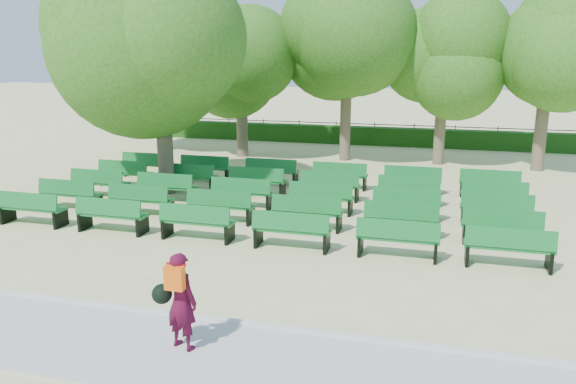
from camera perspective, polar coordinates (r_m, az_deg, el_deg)
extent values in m
plane|color=beige|center=(15.89, -0.86, -2.88)|extent=(120.00, 120.00, 0.00)
cube|color=#BBBAB6|center=(9.52, -13.57, -15.27)|extent=(30.00, 2.20, 0.06)
cube|color=silver|center=(10.41, -10.52, -12.30)|extent=(30.00, 0.12, 0.10)
cube|color=#1C4C13|center=(29.22, 6.70, 5.75)|extent=(26.00, 0.70, 0.90)
cube|color=#136D2A|center=(16.85, -0.77, -0.24)|extent=(1.90, 0.62, 0.06)
cube|color=#136D2A|center=(16.58, -0.98, 0.45)|extent=(1.88, 0.24, 0.44)
cylinder|color=brown|center=(19.04, -12.41, 4.96)|extent=(0.52, 0.52, 3.45)
ellipsoid|color=#366E1D|center=(18.82, -12.95, 14.84)|extent=(5.62, 5.62, 5.05)
imported|color=#460A22|center=(9.07, -10.80, -10.82)|extent=(0.67, 0.54, 1.59)
cube|color=#FF5F0D|center=(8.74, -11.45, -8.56)|extent=(0.30, 0.15, 0.37)
sphere|color=black|center=(9.11, -12.69, -10.07)|extent=(0.32, 0.32, 0.32)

